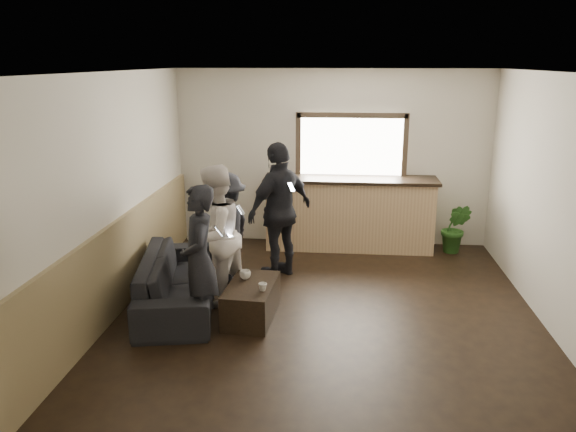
# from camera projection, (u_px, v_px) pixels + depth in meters

# --- Properties ---
(ground) EXTENTS (5.00, 6.00, 0.01)m
(ground) POSITION_uv_depth(u_px,v_px,m) (324.00, 321.00, 6.51)
(ground) COLOR black
(room_shell) EXTENTS (5.01, 6.01, 2.80)m
(room_shell) POSITION_uv_depth(u_px,v_px,m) (260.00, 197.00, 6.19)
(room_shell) COLOR silver
(room_shell) RESTS_ON ground
(bar_counter) EXTENTS (2.70, 0.68, 2.13)m
(bar_counter) POSITION_uv_depth(u_px,v_px,m) (350.00, 209.00, 8.90)
(bar_counter) COLOR tan
(bar_counter) RESTS_ON ground
(sofa) EXTENTS (1.24, 2.28, 0.63)m
(sofa) POSITION_uv_depth(u_px,v_px,m) (178.00, 280.00, 6.89)
(sofa) COLOR black
(sofa) RESTS_ON ground
(coffee_table) EXTENTS (0.59, 0.97, 0.42)m
(coffee_table) POSITION_uv_depth(u_px,v_px,m) (252.00, 301.00, 6.56)
(coffee_table) COLOR black
(coffee_table) RESTS_ON ground
(cup_a) EXTENTS (0.16, 0.16, 0.10)m
(cup_a) POSITION_uv_depth(u_px,v_px,m) (245.00, 275.00, 6.64)
(cup_a) COLOR silver
(cup_a) RESTS_ON coffee_table
(cup_b) EXTENTS (0.13, 0.13, 0.09)m
(cup_b) POSITION_uv_depth(u_px,v_px,m) (263.00, 287.00, 6.30)
(cup_b) COLOR silver
(cup_b) RESTS_ON coffee_table
(potted_plant) EXTENTS (0.53, 0.48, 0.80)m
(potted_plant) POSITION_uv_depth(u_px,v_px,m) (456.00, 228.00, 8.71)
(potted_plant) COLOR #2D6623
(potted_plant) RESTS_ON ground
(person_a) EXTENTS (0.55, 0.69, 1.66)m
(person_a) POSITION_uv_depth(u_px,v_px,m) (199.00, 260.00, 6.08)
(person_a) COLOR black
(person_a) RESTS_ON ground
(person_b) EXTENTS (0.96, 1.05, 1.74)m
(person_b) POSITION_uv_depth(u_px,v_px,m) (214.00, 236.00, 6.78)
(person_b) COLOR silver
(person_b) RESTS_ON ground
(person_c) EXTENTS (0.82, 1.09, 1.50)m
(person_c) POSITION_uv_depth(u_px,v_px,m) (226.00, 228.00, 7.51)
(person_c) COLOR black
(person_c) RESTS_ON ground
(person_d) EXTENTS (1.07, 1.13, 1.88)m
(person_d) POSITION_uv_depth(u_px,v_px,m) (280.00, 211.00, 7.65)
(person_d) COLOR black
(person_d) RESTS_ON ground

